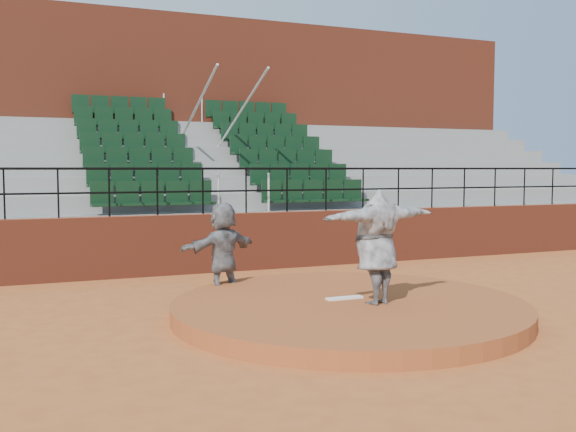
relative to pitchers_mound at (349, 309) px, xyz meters
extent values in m
plane|color=#AD5727|center=(0.00, 0.00, -0.12)|extent=(90.00, 90.00, 0.00)
cylinder|color=#994A22|center=(0.00, 0.00, 0.00)|extent=(5.50, 5.50, 0.25)
cube|color=white|center=(0.00, 0.15, 0.14)|extent=(0.60, 0.15, 0.03)
cube|color=maroon|center=(0.00, 5.00, 0.53)|extent=(24.00, 0.30, 1.30)
cylinder|color=black|center=(0.00, 5.00, 2.17)|extent=(24.00, 0.05, 0.05)
cylinder|color=black|center=(0.00, 5.00, 1.68)|extent=(24.00, 0.04, 0.04)
cylinder|color=black|center=(-5.00, 5.00, 1.67)|extent=(0.04, 0.04, 1.00)
cylinder|color=black|center=(-4.00, 5.00, 1.67)|extent=(0.04, 0.04, 1.00)
cylinder|color=black|center=(-3.00, 5.00, 1.67)|extent=(0.04, 0.04, 1.00)
cylinder|color=black|center=(-2.00, 5.00, 1.67)|extent=(0.04, 0.04, 1.00)
cylinder|color=black|center=(-1.00, 5.00, 1.67)|extent=(0.04, 0.04, 1.00)
cylinder|color=black|center=(0.00, 5.00, 1.67)|extent=(0.04, 0.04, 1.00)
cylinder|color=black|center=(1.00, 5.00, 1.67)|extent=(0.04, 0.04, 1.00)
cylinder|color=black|center=(2.00, 5.00, 1.67)|extent=(0.04, 0.04, 1.00)
cylinder|color=black|center=(3.00, 5.00, 1.67)|extent=(0.04, 0.04, 1.00)
cylinder|color=black|center=(4.00, 5.00, 1.67)|extent=(0.04, 0.04, 1.00)
cylinder|color=black|center=(5.00, 5.00, 1.67)|extent=(0.04, 0.04, 1.00)
cylinder|color=black|center=(6.00, 5.00, 1.67)|extent=(0.04, 0.04, 1.00)
cylinder|color=black|center=(7.00, 5.00, 1.67)|extent=(0.04, 0.04, 1.00)
cylinder|color=black|center=(8.00, 5.00, 1.67)|extent=(0.04, 0.04, 1.00)
cylinder|color=black|center=(9.00, 5.00, 1.67)|extent=(0.04, 0.04, 1.00)
cube|color=gray|center=(0.00, 5.58, 0.53)|extent=(24.00, 0.85, 1.30)
cube|color=black|center=(-1.98, 5.59, 1.54)|extent=(2.75, 0.48, 0.72)
cube|color=black|center=(1.98, 5.59, 1.54)|extent=(2.75, 0.48, 0.72)
cube|color=gray|center=(0.00, 6.43, 0.73)|extent=(24.00, 0.85, 1.70)
cube|color=black|center=(-1.98, 6.44, 1.94)|extent=(2.75, 0.48, 0.72)
cube|color=black|center=(1.98, 6.44, 1.94)|extent=(2.75, 0.48, 0.72)
cube|color=gray|center=(0.00, 7.28, 0.93)|extent=(24.00, 0.85, 2.10)
cube|color=black|center=(-1.98, 7.29, 2.33)|extent=(2.75, 0.48, 0.72)
cube|color=black|center=(1.98, 7.29, 2.33)|extent=(2.75, 0.48, 0.72)
cube|color=gray|center=(0.00, 8.12, 1.12)|extent=(24.00, 0.85, 2.50)
cube|color=black|center=(-1.98, 8.13, 2.73)|extent=(2.75, 0.48, 0.72)
cube|color=black|center=(1.98, 8.13, 2.73)|extent=(2.75, 0.48, 0.72)
cube|color=gray|center=(0.00, 8.97, 1.33)|extent=(24.00, 0.85, 2.90)
cube|color=black|center=(-1.98, 8.98, 3.14)|extent=(2.75, 0.48, 0.72)
cube|color=black|center=(1.98, 8.98, 3.14)|extent=(2.75, 0.48, 0.72)
cube|color=gray|center=(0.00, 9.82, 1.52)|extent=(24.00, 0.85, 3.30)
cube|color=black|center=(-1.98, 9.83, 3.53)|extent=(2.75, 0.48, 0.72)
cube|color=black|center=(1.98, 9.83, 3.53)|extent=(2.75, 0.48, 0.72)
cube|color=gray|center=(0.00, 10.68, 1.73)|extent=(24.00, 0.85, 3.70)
cube|color=black|center=(-1.98, 10.69, 3.94)|extent=(2.75, 0.48, 0.72)
cube|color=black|center=(1.98, 10.69, 3.94)|extent=(2.75, 0.48, 0.72)
cylinder|color=silver|center=(-0.60, 8.12, 3.28)|extent=(0.06, 5.97, 2.46)
cylinder|color=silver|center=(0.60, 8.12, 3.28)|extent=(0.06, 5.97, 2.46)
cube|color=maroon|center=(0.00, 12.60, 3.43)|extent=(24.00, 3.00, 7.10)
imported|color=black|center=(0.29, -0.35, 0.99)|extent=(2.21, 1.02, 1.74)
imported|color=black|center=(-1.38, 2.19, 0.73)|extent=(1.66, 1.08, 1.71)
camera|label=1|loc=(-4.60, -8.74, 2.18)|focal=40.00mm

